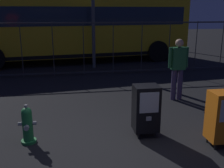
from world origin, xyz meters
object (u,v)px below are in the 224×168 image
object	(u,v)px
newspaper_box_primary	(223,116)
newspaper_box_secondary	(146,108)
fire_hydrant	(27,125)
bus_near	(76,25)
bus_far	(34,22)
pedestrian	(178,66)

from	to	relation	value
newspaper_box_primary	newspaper_box_secondary	world-z (taller)	same
fire_hydrant	bus_near	world-z (taller)	bus_near
bus_far	newspaper_box_secondary	bearing A→B (deg)	-82.37
pedestrian	bus_near	distance (m)	6.90
newspaper_box_primary	fire_hydrant	bearing A→B (deg)	168.97
bus_far	newspaper_box_primary	bearing A→B (deg)	-78.23
newspaper_box_secondary	bus_near	xyz separation A→B (m)	(-0.99, 8.44, 1.14)
bus_far	pedestrian	bearing A→B (deg)	-73.02
bus_near	fire_hydrant	bearing A→B (deg)	-105.19
fire_hydrant	newspaper_box_primary	size ratio (longest dim) A/B	0.73
pedestrian	bus_near	world-z (taller)	bus_near
newspaper_box_primary	newspaper_box_secondary	bearing A→B (deg)	153.31
newspaper_box_primary	bus_far	xyz separation A→B (m)	(-4.65, 13.57, 1.14)
fire_hydrant	pedestrian	size ratio (longest dim) A/B	0.45
pedestrian	bus_far	xyz separation A→B (m)	(-4.89, 10.91, 0.76)
pedestrian	bus_far	distance (m)	11.98
newspaper_box_secondary	bus_far	xyz separation A→B (m)	(-3.42, 12.95, 1.14)
fire_hydrant	bus_far	bearing A→B (deg)	95.21
pedestrian	bus_far	world-z (taller)	bus_far
fire_hydrant	newspaper_box_secondary	bearing A→B (deg)	-1.43
newspaper_box_primary	bus_near	distance (m)	9.40
newspaper_box_primary	bus_far	bearing A→B (deg)	108.92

